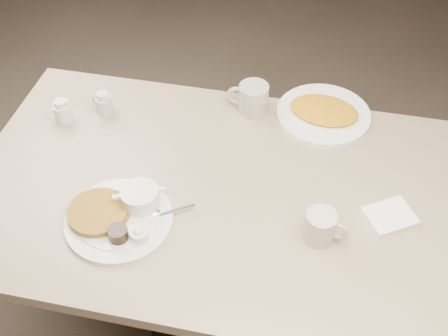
% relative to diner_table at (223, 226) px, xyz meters
% --- Properties ---
extents(diner_table, '(1.50, 0.90, 0.75)m').
position_rel_diner_table_xyz_m(diner_table, '(0.00, 0.00, 0.00)').
color(diner_table, tan).
rests_on(diner_table, ground).
extents(main_plate, '(0.40, 0.40, 0.07)m').
position_rel_diner_table_xyz_m(main_plate, '(-0.25, -0.16, 0.19)').
color(main_plate, silver).
rests_on(main_plate, diner_table).
extents(coffee_mug_near, '(0.12, 0.09, 0.09)m').
position_rel_diner_table_xyz_m(coffee_mug_near, '(0.29, -0.11, 0.22)').
color(coffee_mug_near, beige).
rests_on(coffee_mug_near, diner_table).
extents(napkin, '(0.16, 0.16, 0.02)m').
position_rel_diner_table_xyz_m(napkin, '(0.47, -0.01, 0.18)').
color(napkin, white).
rests_on(napkin, diner_table).
extents(coffee_mug_far, '(0.14, 0.10, 0.10)m').
position_rel_diner_table_xyz_m(coffee_mug_far, '(0.02, 0.37, 0.22)').
color(coffee_mug_far, '#B6AB9D').
rests_on(coffee_mug_far, diner_table).
extents(creamer_left, '(0.08, 0.07, 0.08)m').
position_rel_diner_table_xyz_m(creamer_left, '(-0.57, 0.19, 0.21)').
color(creamer_left, silver).
rests_on(creamer_left, diner_table).
extents(creamer_right, '(0.08, 0.07, 0.08)m').
position_rel_diner_table_xyz_m(creamer_right, '(-0.46, 0.26, 0.21)').
color(creamer_right, silver).
rests_on(creamer_right, diner_table).
extents(hash_plate, '(0.35, 0.35, 0.04)m').
position_rel_diner_table_xyz_m(hash_plate, '(0.26, 0.39, 0.18)').
color(hash_plate, white).
rests_on(hash_plate, diner_table).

